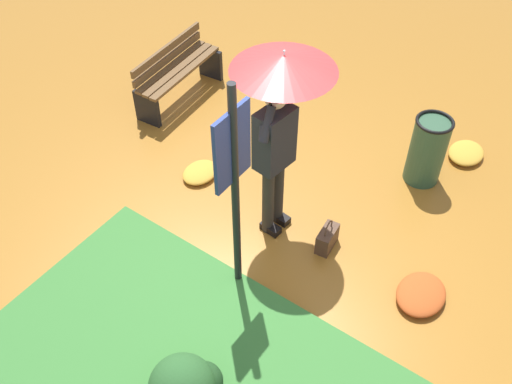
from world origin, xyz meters
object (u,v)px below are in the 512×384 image
(person_with_umbrella, at_px, (280,102))
(trash_bin, at_px, (427,150))
(park_bench, at_px, (177,72))
(info_sign_post, at_px, (234,172))
(handbag, at_px, (327,238))

(person_with_umbrella, height_order, trash_bin, person_with_umbrella)
(park_bench, distance_m, trash_bin, 3.33)
(info_sign_post, relative_size, trash_bin, 2.76)
(park_bench, height_order, trash_bin, trash_bin)
(person_with_umbrella, bearing_deg, info_sign_post, -170.61)
(person_with_umbrella, xyz_separation_m, handbag, (-0.02, -0.64, -1.42))
(info_sign_post, height_order, handbag, info_sign_post)
(info_sign_post, distance_m, trash_bin, 2.74)
(person_with_umbrella, height_order, handbag, person_with_umbrella)
(trash_bin, bearing_deg, park_bench, 97.14)
(trash_bin, bearing_deg, info_sign_post, 160.24)
(handbag, height_order, trash_bin, trash_bin)
(info_sign_post, relative_size, park_bench, 1.64)
(park_bench, bearing_deg, handbag, -110.67)
(handbag, bearing_deg, trash_bin, -13.39)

